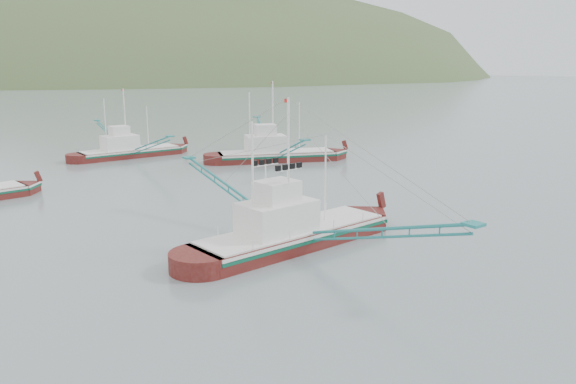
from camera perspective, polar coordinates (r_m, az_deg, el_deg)
ground at (r=40.16m, az=5.09°, el=-6.00°), size 1200.00×1200.00×0.00m
main_boat at (r=40.57m, az=0.31°, el=-3.30°), size 16.04×28.50×11.55m
bg_boat_far at (r=83.13m, az=-15.89°, el=4.40°), size 14.30×25.72×10.40m
bg_boat_right at (r=76.62m, az=-1.24°, el=4.88°), size 16.25×27.45×11.61m
headland_right at (r=529.80m, az=-6.24°, el=11.37°), size 684.00×432.00×306.00m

